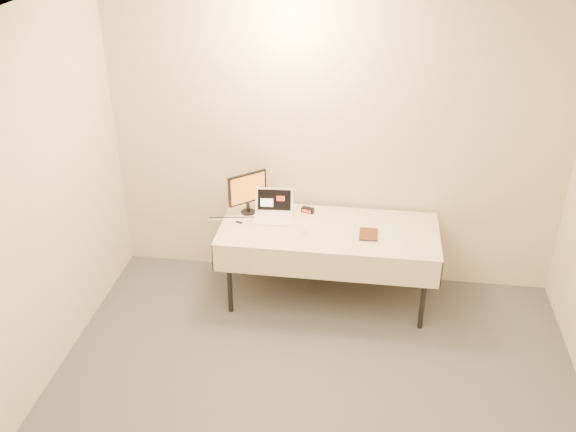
# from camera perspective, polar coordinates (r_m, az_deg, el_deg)

# --- Properties ---
(back_wall) EXTENTS (4.00, 0.10, 2.70)m
(back_wall) POSITION_cam_1_polar(r_m,az_deg,el_deg) (5.61, 4.25, 6.63)
(back_wall) COLOR beige
(back_wall) RESTS_ON ground
(table) EXTENTS (1.86, 0.81, 0.74)m
(table) POSITION_cam_1_polar(r_m,az_deg,el_deg) (5.50, 3.65, -1.66)
(table) COLOR black
(table) RESTS_ON ground
(laptop) EXTENTS (0.35, 0.31, 0.23)m
(laptop) POSITION_cam_1_polar(r_m,az_deg,el_deg) (5.62, -1.29, 0.46)
(laptop) COLOR white
(laptop) RESTS_ON table
(monitor) EXTENTS (0.30, 0.26, 0.38)m
(monitor) POSITION_cam_1_polar(r_m,az_deg,el_deg) (5.62, -3.62, 2.32)
(monitor) COLOR black
(monitor) RESTS_ON table
(book) EXTENTS (0.15, 0.02, 0.20)m
(book) POSITION_cam_1_polar(r_m,az_deg,el_deg) (5.35, 6.42, -0.75)
(book) COLOR brown
(book) RESTS_ON table
(alarm_clock) EXTENTS (0.12, 0.08, 0.05)m
(alarm_clock) POSITION_cam_1_polar(r_m,az_deg,el_deg) (5.70, 1.77, 0.53)
(alarm_clock) COLOR black
(alarm_clock) RESTS_ON table
(clicker) EXTENTS (0.05, 0.09, 0.02)m
(clicker) POSITION_cam_1_polar(r_m,az_deg,el_deg) (5.40, 1.50, -1.37)
(clicker) COLOR silver
(clicker) RESTS_ON table
(paper_form) EXTENTS (0.23, 0.34, 0.00)m
(paper_form) POSITION_cam_1_polar(r_m,az_deg,el_deg) (5.48, 9.05, -1.35)
(paper_form) COLOR #BDE1B3
(paper_form) RESTS_ON table
(usb_dongle) EXTENTS (0.06, 0.04, 0.01)m
(usb_dongle) POSITION_cam_1_polar(r_m,az_deg,el_deg) (5.56, -4.39, -0.56)
(usb_dongle) COLOR black
(usb_dongle) RESTS_ON table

